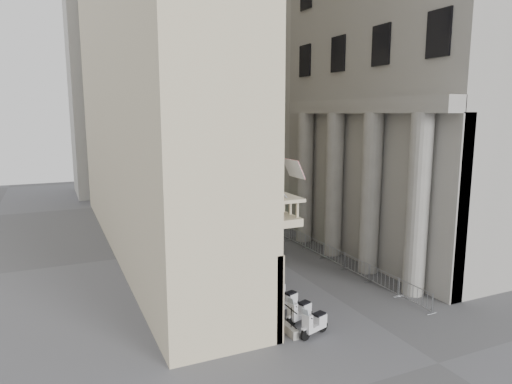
{
  "coord_description": "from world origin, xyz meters",
  "views": [
    {
      "loc": [
        -13.7,
        -12.39,
        9.91
      ],
      "look_at": [
        -0.68,
        16.36,
        4.5
      ],
      "focal_mm": 32.0,
      "sensor_mm": 36.0,
      "label": 1
    }
  ],
  "objects_px": {
    "security_tent": "(211,203)",
    "pedestrian_b": "(218,201)",
    "pedestrian_a": "(263,223)",
    "scooter_0": "(314,336)",
    "street_lamp": "(175,179)",
    "info_kiosk": "(204,227)"
  },
  "relations": [
    {
      "from": "security_tent",
      "to": "pedestrian_b",
      "type": "xyz_separation_m",
      "value": [
        4.05,
        9.85,
        -1.94
      ]
    },
    {
      "from": "pedestrian_a",
      "to": "pedestrian_b",
      "type": "bearing_deg",
      "value": -91.47
    },
    {
      "from": "security_tent",
      "to": "scooter_0",
      "type": "bearing_deg",
      "value": -93.93
    },
    {
      "from": "pedestrian_b",
      "to": "scooter_0",
      "type": "bearing_deg",
      "value": 123.28
    },
    {
      "from": "scooter_0",
      "to": "street_lamp",
      "type": "distance_m",
      "value": 23.24
    },
    {
      "from": "security_tent",
      "to": "street_lamp",
      "type": "bearing_deg",
      "value": 108.25
    },
    {
      "from": "pedestrian_a",
      "to": "scooter_0",
      "type": "bearing_deg",
      "value": 69.4
    },
    {
      "from": "security_tent",
      "to": "pedestrian_a",
      "type": "height_order",
      "value": "security_tent"
    },
    {
      "from": "scooter_0",
      "to": "pedestrian_a",
      "type": "bearing_deg",
      "value": -35.5
    },
    {
      "from": "info_kiosk",
      "to": "pedestrian_a",
      "type": "bearing_deg",
      "value": -1.68
    },
    {
      "from": "street_lamp",
      "to": "info_kiosk",
      "type": "bearing_deg",
      "value": -89.65
    },
    {
      "from": "security_tent",
      "to": "pedestrian_a",
      "type": "relative_size",
      "value": 2.48
    },
    {
      "from": "pedestrian_b",
      "to": "security_tent",
      "type": "bearing_deg",
      "value": 111.71
    },
    {
      "from": "street_lamp",
      "to": "pedestrian_b",
      "type": "xyz_separation_m",
      "value": [
        5.72,
        4.81,
        -3.32
      ]
    },
    {
      "from": "info_kiosk",
      "to": "security_tent",
      "type": "bearing_deg",
      "value": 27.83
    },
    {
      "from": "scooter_0",
      "to": "security_tent",
      "type": "xyz_separation_m",
      "value": [
        1.22,
        17.8,
        2.88
      ]
    },
    {
      "from": "scooter_0",
      "to": "info_kiosk",
      "type": "distance_m",
      "value": 17.42
    },
    {
      "from": "pedestrian_b",
      "to": "info_kiosk",
      "type": "bearing_deg",
      "value": 108.89
    },
    {
      "from": "info_kiosk",
      "to": "pedestrian_a",
      "type": "height_order",
      "value": "info_kiosk"
    },
    {
      "from": "scooter_0",
      "to": "pedestrian_b",
      "type": "height_order",
      "value": "pedestrian_b"
    },
    {
      "from": "street_lamp",
      "to": "pedestrian_b",
      "type": "relative_size",
      "value": 3.84
    },
    {
      "from": "street_lamp",
      "to": "pedestrian_a",
      "type": "xyz_separation_m",
      "value": [
        5.97,
        -5.56,
        -3.4
      ]
    }
  ]
}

